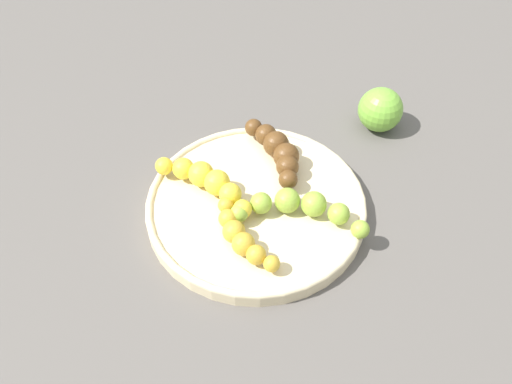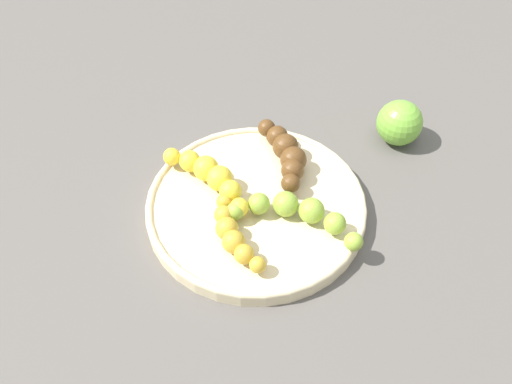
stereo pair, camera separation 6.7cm
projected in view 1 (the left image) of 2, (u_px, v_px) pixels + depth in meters
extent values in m
plane|color=#56514C|center=(256.00, 211.00, 0.70)|extent=(2.40, 2.40, 0.00)
cylinder|color=beige|center=(256.00, 206.00, 0.70)|extent=(0.29, 0.29, 0.02)
torus|color=beige|center=(256.00, 202.00, 0.69)|extent=(0.29, 0.29, 0.01)
sphere|color=yellow|center=(240.00, 208.00, 0.66)|extent=(0.02, 0.02, 0.02)
sphere|color=yellow|center=(230.00, 194.00, 0.67)|extent=(0.03, 0.03, 0.03)
sphere|color=yellow|center=(217.00, 183.00, 0.69)|extent=(0.04, 0.04, 0.04)
sphere|color=yellow|center=(201.00, 174.00, 0.70)|extent=(0.04, 0.04, 0.04)
sphere|color=yellow|center=(183.00, 169.00, 0.70)|extent=(0.03, 0.03, 0.03)
sphere|color=yellow|center=(164.00, 166.00, 0.71)|extent=(0.02, 0.02, 0.02)
sphere|color=gold|center=(226.00, 205.00, 0.67)|extent=(0.02, 0.02, 0.02)
sphere|color=gold|center=(228.00, 218.00, 0.65)|extent=(0.02, 0.02, 0.02)
sphere|color=gold|center=(234.00, 232.00, 0.64)|extent=(0.03, 0.03, 0.03)
sphere|color=gold|center=(243.00, 244.00, 0.63)|extent=(0.03, 0.03, 0.03)
sphere|color=gold|center=(256.00, 255.00, 0.62)|extent=(0.02, 0.02, 0.02)
sphere|color=gold|center=(272.00, 264.00, 0.61)|extent=(0.02, 0.02, 0.02)
sphere|color=#8CAD38|center=(360.00, 229.00, 0.64)|extent=(0.02, 0.02, 0.02)
sphere|color=#8CAD38|center=(339.00, 214.00, 0.65)|extent=(0.03, 0.03, 0.03)
sphere|color=#8CAD38|center=(314.00, 204.00, 0.66)|extent=(0.03, 0.03, 0.03)
sphere|color=#8CAD38|center=(287.00, 200.00, 0.67)|extent=(0.03, 0.03, 0.03)
sphere|color=#8CAD38|center=(261.00, 203.00, 0.66)|extent=(0.03, 0.03, 0.03)
sphere|color=#8CAD38|center=(237.00, 212.00, 0.66)|extent=(0.02, 0.02, 0.02)
sphere|color=#593819|center=(288.00, 179.00, 0.69)|extent=(0.03, 0.03, 0.03)
sphere|color=#593819|center=(287.00, 167.00, 0.71)|extent=(0.03, 0.03, 0.03)
sphere|color=#593819|center=(283.00, 155.00, 0.72)|extent=(0.04, 0.04, 0.04)
sphere|color=#593819|center=(276.00, 144.00, 0.74)|extent=(0.04, 0.04, 0.04)
sphere|color=#593819|center=(266.00, 135.00, 0.75)|extent=(0.03, 0.03, 0.03)
sphere|color=#593819|center=(254.00, 128.00, 0.76)|extent=(0.03, 0.03, 0.03)
sphere|color=#72B238|center=(380.00, 110.00, 0.79)|extent=(0.07, 0.07, 0.07)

